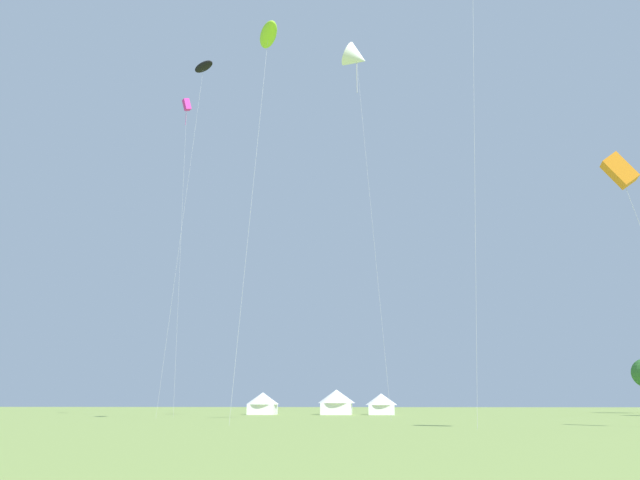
{
  "coord_description": "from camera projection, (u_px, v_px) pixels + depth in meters",
  "views": [
    {
      "loc": [
        3.44,
        -3.48,
        1.42
      ],
      "look_at": [
        0.0,
        32.0,
        11.17
      ],
      "focal_mm": 33.44,
      "sensor_mm": 36.0,
      "label": 1
    }
  ],
  "objects": [
    {
      "name": "kite_magenta_box",
      "position": [
        187.0,
        107.0,
        69.27
      ],
      "size": [
        2.01,
        2.59,
        35.68
      ],
      "color": "#E02DA3",
      "rests_on": "ground"
    },
    {
      "name": "kite_black_parafoil",
      "position": [
        204.0,
        67.0,
        64.99
      ],
      "size": [
        3.65,
        2.67,
        37.39
      ],
      "color": "black",
      "rests_on": "ground"
    },
    {
      "name": "kite_white_delta",
      "position": [
        356.0,
        58.0,
        58.11
      ],
      "size": [
        3.79,
        2.81,
        35.49
      ],
      "color": "white",
      "rests_on": "ground"
    },
    {
      "name": "festival_tent_left",
      "position": [
        336.0,
        401.0,
        72.28
      ],
      "size": [
        4.55,
        4.55,
        2.96
      ],
      "color": "white",
      "rests_on": "ground"
    },
    {
      "name": "festival_tent_right",
      "position": [
        381.0,
        403.0,
        71.71
      ],
      "size": [
        3.83,
        3.83,
        2.49
      ],
      "color": "white",
      "rests_on": "ground"
    },
    {
      "name": "kite_orange_box",
      "position": [
        619.0,
        171.0,
        31.04
      ],
      "size": [
        3.22,
        1.42,
        14.05
      ],
      "color": "orange",
      "rests_on": "ground"
    },
    {
      "name": "festival_tent_center",
      "position": [
        263.0,
        402.0,
        73.08
      ],
      "size": [
        4.05,
        4.05,
        2.64
      ],
      "color": "white",
      "rests_on": "ground"
    },
    {
      "name": "kite_lime_parafoil",
      "position": [
        268.0,
        35.0,
        47.31
      ],
      "size": [
        2.79,
        4.22,
        30.3
      ],
      "color": "#99DB2D",
      "rests_on": "ground"
    }
  ]
}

